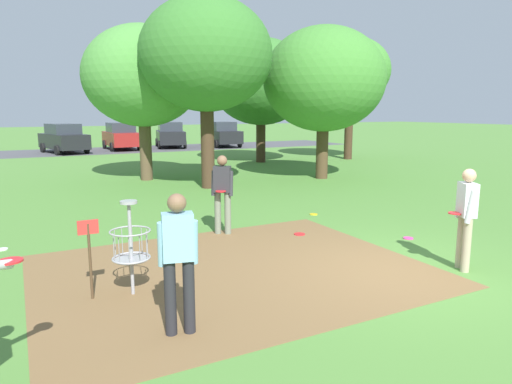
{
  "coord_description": "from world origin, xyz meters",
  "views": [
    {
      "loc": [
        -5.48,
        -5.24,
        2.64
      ],
      "look_at": [
        -1.21,
        2.9,
        1.0
      ],
      "focal_mm": 32.06,
      "sensor_mm": 36.0,
      "label": 1
    }
  ],
  "objects_px": {
    "player_throwing": "(178,256)",
    "tree_mid_right": "(206,55)",
    "player_waiting_left": "(222,190)",
    "frisbee_scattered_b": "(408,238)",
    "frisbee_scattered_a": "(314,214)",
    "parked_car_center_left": "(121,136)",
    "frisbee_by_tee": "(299,234)",
    "frisbee_far_left": "(2,249)",
    "tree_mid_center": "(324,80)",
    "tree_mid_left": "(351,71)",
    "disc_golf_basket": "(126,245)",
    "parked_car_center_right": "(170,135)",
    "player_waiting_right": "(466,213)",
    "tree_near_right": "(143,77)",
    "parked_car_rightmost": "(222,134)",
    "tree_near_left": "(261,82)",
    "parked_car_leftmost": "(64,138)"
  },
  "relations": [
    {
      "from": "tree_near_right",
      "to": "parked_car_rightmost",
      "type": "bearing_deg",
      "value": 56.52
    },
    {
      "from": "player_waiting_left",
      "to": "parked_car_center_left",
      "type": "bearing_deg",
      "value": 83.69
    },
    {
      "from": "tree_near_left",
      "to": "frisbee_scattered_a",
      "type": "bearing_deg",
      "value": -111.9
    },
    {
      "from": "disc_golf_basket",
      "to": "frisbee_scattered_b",
      "type": "bearing_deg",
      "value": 2.7
    },
    {
      "from": "frisbee_by_tee",
      "to": "parked_car_center_right",
      "type": "height_order",
      "value": "parked_car_center_right"
    },
    {
      "from": "player_waiting_right",
      "to": "tree_near_right",
      "type": "distance_m",
      "value": 13.09
    },
    {
      "from": "frisbee_by_tee",
      "to": "frisbee_far_left",
      "type": "bearing_deg",
      "value": 162.98
    },
    {
      "from": "player_waiting_left",
      "to": "parked_car_center_right",
      "type": "xyz_separation_m",
      "value": [
        6.17,
        23.71,
        -0.05
      ]
    },
    {
      "from": "player_waiting_left",
      "to": "tree_near_left",
      "type": "xyz_separation_m",
      "value": [
        7.41,
        12.04,
        3.1
      ]
    },
    {
      "from": "tree_near_right",
      "to": "tree_mid_left",
      "type": "xyz_separation_m",
      "value": [
        11.86,
        2.53,
        0.83
      ]
    },
    {
      "from": "frisbee_far_left",
      "to": "frisbee_scattered_a",
      "type": "relative_size",
      "value": 1.0
    },
    {
      "from": "frisbee_far_left",
      "to": "tree_mid_left",
      "type": "height_order",
      "value": "tree_mid_left"
    },
    {
      "from": "frisbee_scattered_a",
      "to": "parked_car_center_left",
      "type": "bearing_deg",
      "value": 90.56
    },
    {
      "from": "player_waiting_right",
      "to": "parked_car_center_left",
      "type": "bearing_deg",
      "value": 90.14
    },
    {
      "from": "player_throwing",
      "to": "tree_mid_left",
      "type": "xyz_separation_m",
      "value": [
        14.67,
        15.07,
        3.76
      ]
    },
    {
      "from": "frisbee_scattered_a",
      "to": "tree_mid_left",
      "type": "bearing_deg",
      "value": 47.68
    },
    {
      "from": "disc_golf_basket",
      "to": "parked_car_rightmost",
      "type": "distance_m",
      "value": 28.0
    },
    {
      "from": "frisbee_by_tee",
      "to": "frisbee_scattered_b",
      "type": "bearing_deg",
      "value": -35.56
    },
    {
      "from": "frisbee_by_tee",
      "to": "frisbee_far_left",
      "type": "xyz_separation_m",
      "value": [
        -5.68,
        1.74,
        0.0
      ]
    },
    {
      "from": "parked_car_leftmost",
      "to": "frisbee_scattered_a",
      "type": "bearing_deg",
      "value": -79.69
    },
    {
      "from": "frisbee_scattered_a",
      "to": "tree_near_right",
      "type": "distance_m",
      "value": 9.18
    },
    {
      "from": "player_waiting_left",
      "to": "parked_car_leftmost",
      "type": "bearing_deg",
      "value": 92.95
    },
    {
      "from": "disc_golf_basket",
      "to": "parked_car_leftmost",
      "type": "xyz_separation_m",
      "value": [
        1.4,
        24.87,
        0.17
      ]
    },
    {
      "from": "player_waiting_left",
      "to": "frisbee_scattered_b",
      "type": "relative_size",
      "value": 8.16
    },
    {
      "from": "frisbee_far_left",
      "to": "frisbee_scattered_b",
      "type": "height_order",
      "value": "same"
    },
    {
      "from": "player_waiting_left",
      "to": "frisbee_by_tee",
      "type": "distance_m",
      "value": 1.92
    },
    {
      "from": "player_waiting_right",
      "to": "parked_car_center_right",
      "type": "xyz_separation_m",
      "value": [
        3.51,
        27.67,
        -0.05
      ]
    },
    {
      "from": "player_waiting_right",
      "to": "tree_mid_center",
      "type": "height_order",
      "value": "tree_mid_center"
    },
    {
      "from": "frisbee_by_tee",
      "to": "parked_car_rightmost",
      "type": "bearing_deg",
      "value": 70.32
    },
    {
      "from": "tree_mid_right",
      "to": "parked_car_rightmost",
      "type": "height_order",
      "value": "tree_mid_right"
    },
    {
      "from": "player_throwing",
      "to": "frisbee_scattered_a",
      "type": "height_order",
      "value": "player_throwing"
    },
    {
      "from": "player_waiting_left",
      "to": "frisbee_scattered_a",
      "type": "relative_size",
      "value": 8.24
    },
    {
      "from": "frisbee_scattered_a",
      "to": "parked_car_leftmost",
      "type": "height_order",
      "value": "parked_car_leftmost"
    },
    {
      "from": "player_waiting_left",
      "to": "tree_near_left",
      "type": "relative_size",
      "value": 0.27
    },
    {
      "from": "disc_golf_basket",
      "to": "frisbee_far_left",
      "type": "distance_m",
      "value": 3.81
    },
    {
      "from": "player_throwing",
      "to": "frisbee_by_tee",
      "type": "xyz_separation_m",
      "value": [
        3.69,
        3.07,
        -0.96
      ]
    },
    {
      "from": "frisbee_scattered_a",
      "to": "tree_near_left",
      "type": "distance_m",
      "value": 12.97
    },
    {
      "from": "disc_golf_basket",
      "to": "player_waiting_left",
      "type": "bearing_deg",
      "value": 43.61
    },
    {
      "from": "tree_mid_left",
      "to": "tree_mid_right",
      "type": "height_order",
      "value": "tree_mid_left"
    },
    {
      "from": "player_waiting_left",
      "to": "tree_mid_center",
      "type": "bearing_deg",
      "value": 40.56
    },
    {
      "from": "frisbee_scattered_b",
      "to": "tree_mid_left",
      "type": "height_order",
      "value": "tree_mid_left"
    },
    {
      "from": "tree_mid_left",
      "to": "parked_car_center_left",
      "type": "height_order",
      "value": "tree_mid_left"
    },
    {
      "from": "disc_golf_basket",
      "to": "parked_car_center_right",
      "type": "xyz_separation_m",
      "value": [
        8.73,
        26.15,
        0.17
      ]
    },
    {
      "from": "player_throwing",
      "to": "parked_car_center_left",
      "type": "xyz_separation_m",
      "value": [
        4.85,
        27.31,
        -0.05
      ]
    },
    {
      "from": "player_waiting_left",
      "to": "parked_car_center_right",
      "type": "distance_m",
      "value": 24.5
    },
    {
      "from": "parked_car_center_right",
      "to": "tree_mid_left",
      "type": "bearing_deg",
      "value": -63.58
    },
    {
      "from": "frisbee_scattered_b",
      "to": "parked_car_center_left",
      "type": "height_order",
      "value": "parked_car_center_left"
    },
    {
      "from": "tree_near_left",
      "to": "tree_mid_right",
      "type": "height_order",
      "value": "tree_mid_right"
    },
    {
      "from": "frisbee_scattered_b",
      "to": "player_waiting_right",
      "type": "bearing_deg",
      "value": -109.2
    },
    {
      "from": "player_throwing",
      "to": "tree_mid_right",
      "type": "relative_size",
      "value": 0.27
    }
  ]
}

